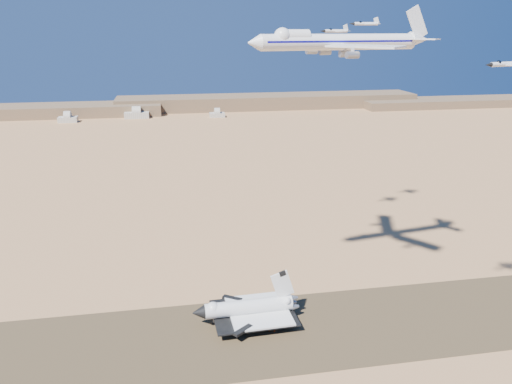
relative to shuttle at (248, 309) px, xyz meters
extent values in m
plane|color=tan|center=(-4.16, -9.17, -5.42)|extent=(1200.00, 1200.00, 0.00)
cube|color=brown|center=(-4.16, -9.17, -5.39)|extent=(600.00, 50.00, 0.06)
cube|color=olive|center=(-224.16, 510.83, 1.58)|extent=(380.00, 60.00, 14.00)
cube|color=olive|center=(115.84, 530.83, 3.58)|extent=(420.00, 60.00, 18.00)
cube|color=olive|center=(395.84, 500.83, 0.08)|extent=(300.00, 60.00, 11.00)
cube|color=#BDB8A7|center=(-144.16, 460.83, -2.17)|extent=(22.00, 14.00, 6.50)
cube|color=#BDB8A7|center=(-64.16, 475.83, -1.67)|extent=(30.00, 15.00, 7.50)
cube|color=#BDB8A7|center=(35.84, 465.83, -2.67)|extent=(19.00, 12.50, 5.50)
cylinder|color=silver|center=(0.09, 0.00, 0.77)|extent=(33.19, 6.99, 5.78)
cone|color=black|center=(-18.67, -0.69, 0.77)|extent=(4.84, 5.65, 5.49)
sphere|color=silver|center=(-13.31, -0.49, 1.59)|extent=(5.36, 5.36, 5.36)
cube|color=silver|center=(4.21, 0.16, -1.61)|extent=(23.59, 25.57, 0.93)
cube|color=black|center=(2.15, 0.08, -2.07)|extent=(31.83, 25.88, 0.52)
cube|color=silver|center=(13.49, 0.50, 8.81)|extent=(9.58, 1.07, 11.88)
cylinder|color=gray|center=(-13.31, -0.49, -3.77)|extent=(0.37, 0.37, 3.30)
cylinder|color=black|center=(-13.31, -0.49, -4.86)|extent=(1.15, 0.51, 1.13)
cylinder|color=gray|center=(6.47, -4.92, -3.77)|extent=(0.37, 0.37, 3.30)
cylinder|color=black|center=(6.47, -4.92, -4.86)|extent=(1.15, 0.51, 1.13)
cylinder|color=gray|center=(6.08, 5.38, -3.77)|extent=(0.37, 0.37, 3.30)
cylinder|color=black|center=(6.08, 5.38, -4.86)|extent=(1.15, 0.51, 1.13)
cylinder|color=white|center=(36.10, 13.65, 97.06)|extent=(60.41, 14.69, 5.67)
cone|color=white|center=(4.14, 8.77, 97.06)|extent=(5.23, 6.27, 5.67)
sphere|color=white|center=(14.21, 10.31, 99.10)|extent=(5.85, 5.85, 5.85)
cube|color=white|center=(39.99, -0.10, 96.00)|extent=(22.27, 26.08, 0.62)
cube|color=white|center=(35.72, 27.93, 96.00)|extent=(16.32, 27.72, 0.62)
cube|color=white|center=(68.50, 12.76, 97.95)|extent=(9.89, 10.65, 0.44)
cube|color=white|center=(66.76, 24.15, 97.95)|extent=(8.08, 10.85, 0.44)
cube|color=white|center=(67.63, 18.46, 103.71)|extent=(10.08, 2.14, 12.66)
cylinder|color=gray|center=(35.55, 5.50, 93.34)|extent=(4.73, 2.94, 2.30)
cylinder|color=gray|center=(35.00, -2.65, 93.34)|extent=(4.73, 2.94, 2.30)
cylinder|color=gray|center=(33.15, 21.26, 93.34)|extent=(4.73, 2.94, 2.30)
cylinder|color=gray|center=(30.20, 28.88, 93.34)|extent=(4.73, 2.94, 2.30)
imported|color=#F2530E|center=(5.40, -7.50, -4.40)|extent=(0.54, 0.75, 1.92)
imported|color=#F2530E|center=(6.62, -8.43, -4.58)|extent=(0.81, 0.88, 1.57)
imported|color=#F2530E|center=(8.58, -8.98, -4.51)|extent=(0.90, 1.12, 1.70)
cylinder|color=white|center=(70.85, -31.29, 91.88)|extent=(11.55, 4.59, 1.36)
cone|color=black|center=(64.15, -33.27, 91.88)|extent=(2.78, 1.92, 1.26)
sphere|color=black|center=(68.06, -32.11, 92.37)|extent=(1.36, 1.36, 1.36)
cube|color=white|center=(71.78, -31.02, 91.69)|extent=(5.45, 8.40, 0.24)
cylinder|color=white|center=(52.08, 65.23, 100.58)|extent=(12.04, 4.56, 1.41)
cone|color=black|center=(45.08, 63.31, 100.58)|extent=(2.88, 1.96, 1.31)
sphere|color=black|center=(49.16, 64.43, 101.09)|extent=(1.41, 1.41, 1.41)
cube|color=white|center=(53.05, 65.50, 100.38)|extent=(5.54, 8.71, 0.25)
cube|color=white|center=(56.94, 66.56, 100.58)|extent=(3.47, 5.45, 0.20)
cube|color=white|center=(57.14, 66.62, 101.99)|extent=(3.01, 1.05, 3.41)
cylinder|color=white|center=(71.03, 76.83, 103.86)|extent=(12.59, 2.57, 1.46)
cone|color=black|center=(63.55, 76.16, 103.86)|extent=(2.82, 1.59, 1.36)
sphere|color=black|center=(67.91, 76.55, 104.39)|extent=(1.46, 1.46, 1.46)
cube|color=white|center=(72.07, 76.92, 103.66)|extent=(4.38, 8.63, 0.26)
cube|color=white|center=(76.22, 77.30, 103.86)|extent=(2.75, 5.40, 0.21)
cube|color=white|center=(76.43, 77.31, 105.32)|extent=(3.16, 0.54, 3.53)
camera|label=1|loc=(-26.10, -164.66, 101.65)|focal=35.00mm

